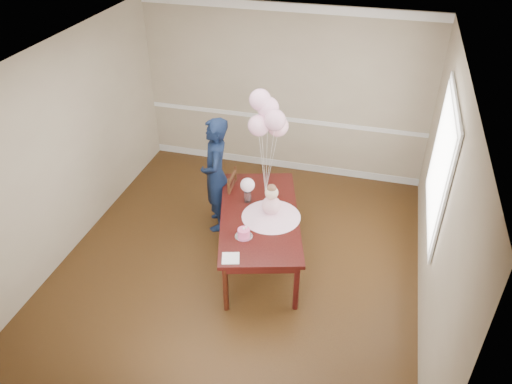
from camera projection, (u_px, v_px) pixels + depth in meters
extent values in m
cube|color=black|center=(240.00, 262.00, 6.52)|extent=(4.50, 5.00, 0.00)
cube|color=white|center=(235.00, 60.00, 5.01)|extent=(4.50, 5.00, 0.02)
cube|color=tan|center=(284.00, 92.00, 7.76)|extent=(4.50, 0.02, 2.70)
cube|color=tan|center=(142.00, 344.00, 3.76)|extent=(4.50, 0.02, 2.70)
cube|color=tan|center=(66.00, 149.00, 6.25)|extent=(0.02, 5.00, 2.70)
cube|color=tan|center=(441.00, 204.00, 5.27)|extent=(0.02, 5.00, 2.70)
cube|color=white|center=(283.00, 119.00, 8.00)|extent=(4.50, 0.02, 0.07)
cube|color=white|center=(287.00, 7.00, 7.04)|extent=(4.50, 0.02, 0.12)
cube|color=silver|center=(282.00, 164.00, 8.47)|extent=(4.50, 0.02, 0.12)
cube|color=white|center=(441.00, 164.00, 5.57)|extent=(0.02, 1.66, 1.56)
cube|color=silver|center=(439.00, 164.00, 5.57)|extent=(0.01, 1.50, 1.40)
cube|color=black|center=(259.00, 216.00, 6.19)|extent=(1.45, 2.11, 0.05)
cube|color=black|center=(259.00, 220.00, 6.23)|extent=(1.33, 1.99, 0.10)
cylinder|color=black|center=(226.00, 288.00, 5.65)|extent=(0.08, 0.08, 0.67)
cylinder|color=black|center=(296.00, 287.00, 5.67)|extent=(0.08, 0.08, 0.67)
cylinder|color=black|center=(230.00, 199.00, 7.11)|extent=(0.08, 0.08, 0.67)
cylinder|color=black|center=(286.00, 199.00, 7.13)|extent=(0.08, 0.08, 0.67)
cone|color=#FFBBDA|center=(271.00, 213.00, 6.11)|extent=(0.90, 0.90, 0.10)
sphere|color=#FFA1D9|center=(271.00, 205.00, 6.04)|extent=(0.23, 0.23, 0.23)
sphere|color=beige|center=(272.00, 193.00, 5.94)|extent=(0.16, 0.16, 0.16)
sphere|color=brown|center=(272.00, 189.00, 5.91)|extent=(0.11, 0.11, 0.11)
cylinder|color=silver|center=(244.00, 236.00, 5.81)|extent=(0.26, 0.26, 0.01)
cylinder|color=#FF5094|center=(244.00, 233.00, 5.79)|extent=(0.18, 0.18, 0.10)
sphere|color=white|center=(244.00, 229.00, 5.75)|extent=(0.03, 0.03, 0.03)
sphere|color=white|center=(246.00, 227.00, 5.77)|extent=(0.03, 0.03, 0.03)
cylinder|color=silver|center=(248.00, 196.00, 6.37)|extent=(0.12, 0.12, 0.15)
sphere|color=silver|center=(248.00, 185.00, 6.27)|extent=(0.18, 0.18, 0.18)
cube|color=white|center=(231.00, 258.00, 5.49)|extent=(0.24, 0.24, 0.01)
cylinder|color=#BAB9BD|center=(266.00, 190.00, 6.61)|extent=(0.05, 0.05, 0.02)
sphere|color=#F9B1CD|center=(259.00, 126.00, 6.08)|extent=(0.27, 0.27, 0.27)
sphere|color=#E5A2BD|center=(275.00, 120.00, 5.99)|extent=(0.27, 0.27, 0.27)
sphere|color=#F1ABCA|center=(268.00, 108.00, 6.05)|extent=(0.27, 0.27, 0.27)
sphere|color=#FDB3D7|center=(260.00, 100.00, 6.01)|extent=(0.27, 0.27, 0.27)
sphere|color=#FFB4C9|center=(278.00, 126.00, 6.17)|extent=(0.27, 0.27, 0.27)
cylinder|color=white|center=(262.00, 164.00, 6.38)|extent=(0.09, 0.03, 0.80)
cylinder|color=white|center=(270.00, 162.00, 6.34)|extent=(0.11, 0.02, 0.89)
cylinder|color=white|center=(267.00, 156.00, 6.37)|extent=(0.01, 0.09, 0.99)
cylinder|color=white|center=(263.00, 152.00, 6.35)|extent=(0.10, 0.08, 1.09)
cylinder|color=white|center=(271.00, 164.00, 6.43)|extent=(0.11, 0.10, 0.74)
cube|color=#3B1510|center=(246.00, 207.00, 6.82)|extent=(0.43, 0.43, 0.05)
cylinder|color=#38190F|center=(231.00, 225.00, 6.84)|extent=(0.04, 0.04, 0.40)
cylinder|color=#391A0F|center=(255.00, 228.00, 6.78)|extent=(0.04, 0.04, 0.40)
cylinder|color=#3C1710|center=(238.00, 211.00, 7.11)|extent=(0.04, 0.04, 0.40)
cylinder|color=#35120E|center=(261.00, 214.00, 7.05)|extent=(0.04, 0.04, 0.40)
cylinder|color=#311B0D|center=(229.00, 196.00, 6.57)|extent=(0.04, 0.04, 0.52)
cylinder|color=black|center=(236.00, 182.00, 6.84)|extent=(0.04, 0.04, 0.52)
cube|color=#37130F|center=(233.00, 196.00, 6.77)|extent=(0.04, 0.37, 0.05)
cube|color=#38170F|center=(232.00, 186.00, 6.68)|extent=(0.04, 0.37, 0.05)
cube|color=#3C2010|center=(232.00, 177.00, 6.60)|extent=(0.04, 0.37, 0.05)
imported|color=#0E1933|center=(216.00, 175.00, 6.73)|extent=(0.57, 0.70, 1.66)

